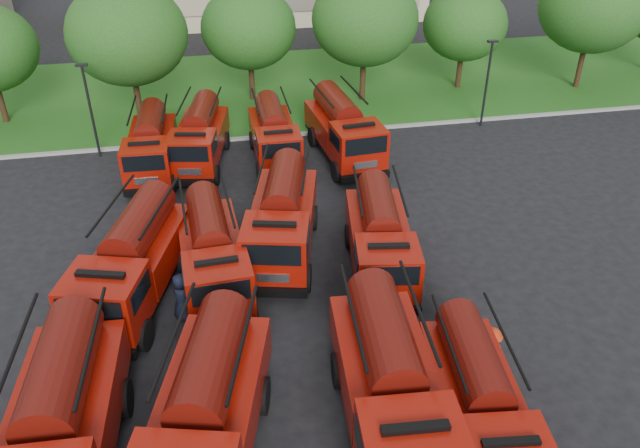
{
  "coord_description": "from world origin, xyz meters",
  "views": [
    {
      "loc": [
        -4.1,
        -15.13,
        14.91
      ],
      "look_at": [
        -0.13,
        5.31,
        1.8
      ],
      "focal_mm": 35.0,
      "sensor_mm": 36.0,
      "label": 1
    }
  ],
  "objects_px": {
    "firefighter_4": "(185,318)",
    "firefighter_3": "(485,373)",
    "fire_truck_0": "(59,429)",
    "firefighter_5": "(376,271)",
    "fire_truck_11": "(343,129)",
    "fire_truck_1": "(205,418)",
    "fire_truck_6": "(282,218)",
    "fire_truck_3": "(480,404)",
    "fire_truck_2": "(391,386)",
    "fire_truck_7": "(380,237)",
    "fire_truck_5": "(212,252)",
    "fire_truck_10": "(274,134)",
    "fire_truck_8": "(151,145)",
    "fire_truck_4": "(133,261)",
    "fire_truck_9": "(200,136)"
  },
  "relations": [
    {
      "from": "fire_truck_3",
      "to": "fire_truck_4",
      "type": "height_order",
      "value": "fire_truck_4"
    },
    {
      "from": "fire_truck_4",
      "to": "fire_truck_11",
      "type": "distance_m",
      "value": 14.48
    },
    {
      "from": "firefighter_3",
      "to": "firefighter_4",
      "type": "distance_m",
      "value": 10.63
    },
    {
      "from": "firefighter_3",
      "to": "fire_truck_8",
      "type": "bearing_deg",
      "value": -84.77
    },
    {
      "from": "fire_truck_11",
      "to": "firefighter_4",
      "type": "distance_m",
      "value": 14.69
    },
    {
      "from": "fire_truck_6",
      "to": "fire_truck_3",
      "type": "bearing_deg",
      "value": -55.33
    },
    {
      "from": "fire_truck_0",
      "to": "fire_truck_10",
      "type": "height_order",
      "value": "fire_truck_0"
    },
    {
      "from": "fire_truck_3",
      "to": "fire_truck_5",
      "type": "height_order",
      "value": "fire_truck_5"
    },
    {
      "from": "fire_truck_5",
      "to": "firefighter_3",
      "type": "xyz_separation_m",
      "value": [
        8.38,
        -6.4,
        -1.52
      ]
    },
    {
      "from": "fire_truck_0",
      "to": "fire_truck_10",
      "type": "xyz_separation_m",
      "value": [
        7.98,
        18.17,
        -0.29
      ]
    },
    {
      "from": "fire_truck_1",
      "to": "fire_truck_4",
      "type": "height_order",
      "value": "fire_truck_1"
    },
    {
      "from": "fire_truck_11",
      "to": "firefighter_5",
      "type": "bearing_deg",
      "value": -100.65
    },
    {
      "from": "fire_truck_2",
      "to": "fire_truck_9",
      "type": "xyz_separation_m",
      "value": [
        -4.77,
        18.7,
        -0.2
      ]
    },
    {
      "from": "fire_truck_1",
      "to": "fire_truck_3",
      "type": "relative_size",
      "value": 1.19
    },
    {
      "from": "fire_truck_5",
      "to": "firefighter_3",
      "type": "height_order",
      "value": "fire_truck_5"
    },
    {
      "from": "fire_truck_4",
      "to": "fire_truck_7",
      "type": "xyz_separation_m",
      "value": [
        9.36,
        0.02,
        -0.15
      ]
    },
    {
      "from": "fire_truck_5",
      "to": "fire_truck_10",
      "type": "xyz_separation_m",
      "value": [
        3.69,
        10.46,
        -0.07
      ]
    },
    {
      "from": "fire_truck_0",
      "to": "fire_truck_6",
      "type": "height_order",
      "value": "fire_truck_0"
    },
    {
      "from": "fire_truck_4",
      "to": "firefighter_5",
      "type": "distance_m",
      "value": 9.39
    },
    {
      "from": "fire_truck_8",
      "to": "fire_truck_7",
      "type": "bearing_deg",
      "value": -46.44
    },
    {
      "from": "fire_truck_7",
      "to": "fire_truck_10",
      "type": "bearing_deg",
      "value": 113.73
    },
    {
      "from": "fire_truck_2",
      "to": "fire_truck_11",
      "type": "xyz_separation_m",
      "value": [
        2.72,
        17.93,
        -0.07
      ]
    },
    {
      "from": "fire_truck_4",
      "to": "fire_truck_9",
      "type": "distance_m",
      "value": 11.36
    },
    {
      "from": "fire_truck_1",
      "to": "firefighter_3",
      "type": "height_order",
      "value": "fire_truck_1"
    },
    {
      "from": "firefighter_4",
      "to": "firefighter_3",
      "type": "bearing_deg",
      "value": -152.81
    },
    {
      "from": "firefighter_3",
      "to": "fire_truck_4",
      "type": "bearing_deg",
      "value": -56.88
    },
    {
      "from": "fire_truck_6",
      "to": "fire_truck_7",
      "type": "xyz_separation_m",
      "value": [
        3.58,
        -1.99,
        -0.13
      ]
    },
    {
      "from": "fire_truck_2",
      "to": "firefighter_5",
      "type": "xyz_separation_m",
      "value": [
        1.74,
        7.54,
        -1.71
      ]
    },
    {
      "from": "fire_truck_0",
      "to": "firefighter_5",
      "type": "bearing_deg",
      "value": 37.51
    },
    {
      "from": "fire_truck_5",
      "to": "firefighter_5",
      "type": "relative_size",
      "value": 4.53
    },
    {
      "from": "fire_truck_9",
      "to": "fire_truck_11",
      "type": "relative_size",
      "value": 0.94
    },
    {
      "from": "fire_truck_7",
      "to": "fire_truck_11",
      "type": "bearing_deg",
      "value": 94.28
    },
    {
      "from": "fire_truck_1",
      "to": "firefighter_5",
      "type": "relative_size",
      "value": 5.27
    },
    {
      "from": "firefighter_5",
      "to": "firefighter_3",
      "type": "bearing_deg",
      "value": 98.62
    },
    {
      "from": "fire_truck_1",
      "to": "firefighter_5",
      "type": "xyz_separation_m",
      "value": [
        6.91,
        7.67,
        -1.72
      ]
    },
    {
      "from": "fire_truck_10",
      "to": "fire_truck_9",
      "type": "bearing_deg",
      "value": 175.33
    },
    {
      "from": "fire_truck_1",
      "to": "firefighter_3",
      "type": "distance_m",
      "value": 9.24
    },
    {
      "from": "fire_truck_1",
      "to": "fire_truck_7",
      "type": "xyz_separation_m",
      "value": [
        7.03,
        7.82,
        -0.21
      ]
    },
    {
      "from": "fire_truck_10",
      "to": "fire_truck_3",
      "type": "bearing_deg",
      "value": -80.04
    },
    {
      "from": "fire_truck_7",
      "to": "fire_truck_3",
      "type": "bearing_deg",
      "value": -77.83
    },
    {
      "from": "fire_truck_3",
      "to": "fire_truck_7",
      "type": "height_order",
      "value": "fire_truck_7"
    },
    {
      "from": "fire_truck_2",
      "to": "firefighter_3",
      "type": "relative_size",
      "value": 4.13
    },
    {
      "from": "fire_truck_5",
      "to": "firefighter_3",
      "type": "bearing_deg",
      "value": -40.77
    },
    {
      "from": "fire_truck_2",
      "to": "fire_truck_6",
      "type": "xyz_separation_m",
      "value": [
        -1.72,
        9.68,
        -0.07
      ]
    },
    {
      "from": "fire_truck_8",
      "to": "firefighter_3",
      "type": "relative_size",
      "value": 3.55
    },
    {
      "from": "fire_truck_1",
      "to": "fire_truck_2",
      "type": "bearing_deg",
      "value": 16.24
    },
    {
      "from": "fire_truck_1",
      "to": "firefighter_3",
      "type": "xyz_separation_m",
      "value": [
        8.93,
        1.64,
        -1.72
      ]
    },
    {
      "from": "fire_truck_6",
      "to": "fire_truck_0",
      "type": "bearing_deg",
      "value": -113.46
    },
    {
      "from": "fire_truck_11",
      "to": "fire_truck_6",
      "type": "bearing_deg",
      "value": -123.52
    },
    {
      "from": "fire_truck_0",
      "to": "firefighter_4",
      "type": "relative_size",
      "value": 4.01
    }
  ]
}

